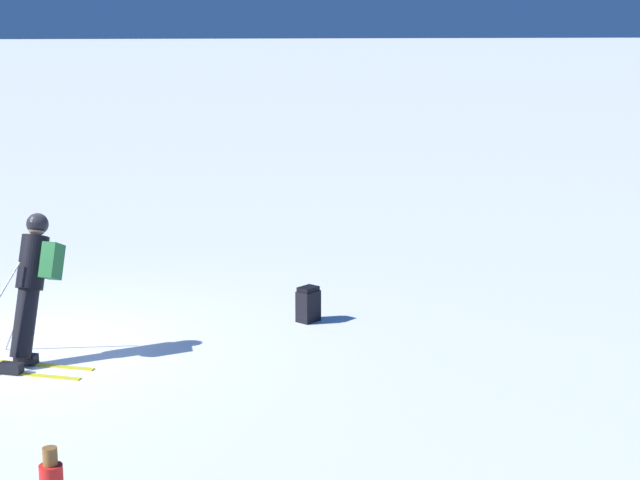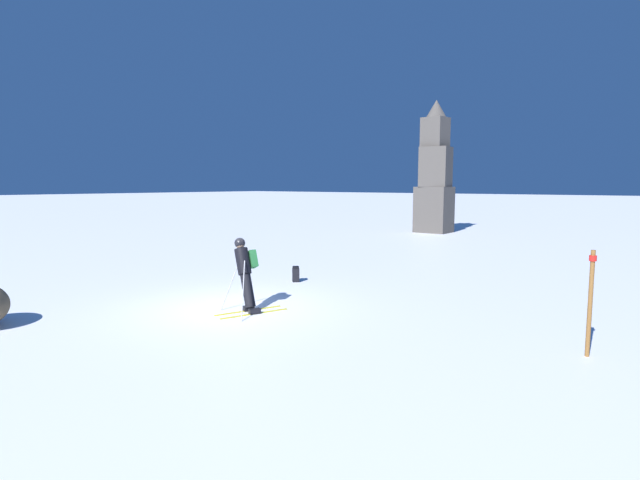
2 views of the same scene
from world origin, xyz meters
name	(u,v)px [view 2 (image 2 of 2)]	position (x,y,z in m)	size (l,w,h in m)	color
ground_plane	(231,308)	(0.00, 0.00, 0.00)	(300.00, 300.00, 0.00)	white
skier	(245,269)	(0.39, 0.16, 1.02)	(1.34, 1.85, 1.86)	yellow
rock_pillar	(435,178)	(-4.64, 21.95, 3.59)	(2.14, 1.88, 8.56)	#4C4742
spare_backpack	(296,274)	(-0.95, 3.68, 0.24)	(0.37, 0.37, 0.50)	black
trail_marker	(590,299)	(7.97, 1.57, 1.09)	(0.13, 0.13, 1.99)	brown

